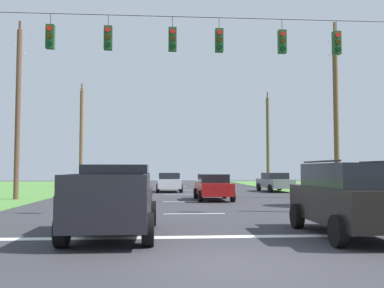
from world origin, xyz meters
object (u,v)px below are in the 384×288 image
(overhead_signal_span, at_px, (194,93))
(utility_pole_far_left, at_px, (81,136))
(distant_car_far_parked, at_px, (213,187))
(utility_pole_mid_left, at_px, (18,109))
(distant_car_crossing_white, at_px, (169,182))
(utility_pole_mid_right, at_px, (336,111))
(distant_car_oncoming, at_px, (275,182))
(pickup_truck, at_px, (115,200))
(suv_black, at_px, (350,197))
(utility_pole_far_right, at_px, (268,140))

(overhead_signal_span, height_order, utility_pole_far_left, utility_pole_far_left)
(distant_car_far_parked, height_order, utility_pole_mid_left, utility_pole_mid_left)
(distant_car_crossing_white, distance_m, utility_pole_mid_right, 14.03)
(distant_car_far_parked, xyz_separation_m, utility_pole_mid_left, (-11.65, 1.14, 4.61))
(distant_car_far_parked, height_order, utility_pole_far_left, utility_pole_far_left)
(distant_car_oncoming, height_order, distant_car_far_parked, same)
(pickup_truck, distance_m, utility_pole_far_left, 33.19)
(pickup_truck, distance_m, distant_car_far_parked, 13.60)
(distant_car_crossing_white, distance_m, utility_pole_mid_left, 13.20)
(suv_black, relative_size, utility_pole_mid_right, 0.43)
(utility_pole_far_right, bearing_deg, pickup_truck, -111.47)
(distant_car_crossing_white, height_order, utility_pole_mid_right, utility_pole_mid_right)
(overhead_signal_span, bearing_deg, utility_pole_mid_right, 44.11)
(distant_car_crossing_white, relative_size, utility_pole_mid_left, 0.40)
(overhead_signal_span, xyz_separation_m, utility_pole_mid_right, (9.75, 9.45, 0.66))
(distant_car_oncoming, distance_m, utility_pole_far_left, 20.65)
(distant_car_crossing_white, bearing_deg, overhead_signal_span, -87.83)
(pickup_truck, height_order, utility_pole_mid_left, utility_pole_mid_left)
(distant_car_oncoming, relative_size, utility_pole_mid_right, 0.40)
(utility_pole_mid_left, xyz_separation_m, utility_pole_far_left, (0.41, 18.17, -0.25))
(utility_pole_mid_left, bearing_deg, overhead_signal_span, -43.37)
(utility_pole_far_left, bearing_deg, pickup_truck, -77.90)
(suv_black, bearing_deg, utility_pole_far_right, 79.73)
(utility_pole_mid_right, relative_size, utility_pole_far_left, 1.06)
(utility_pole_far_right, relative_size, utility_pole_mid_left, 0.90)
(distant_car_crossing_white, height_order, utility_pole_far_left, utility_pole_far_left)
(utility_pole_far_right, height_order, utility_pole_far_left, utility_pole_far_left)
(utility_pole_mid_left, bearing_deg, suv_black, -47.19)
(overhead_signal_span, height_order, pickup_truck, overhead_signal_span)
(utility_pole_mid_right, xyz_separation_m, utility_pole_mid_left, (-19.66, -0.08, -0.11))
(utility_pole_mid_right, bearing_deg, distant_car_oncoming, 103.85)
(distant_car_crossing_white, bearing_deg, utility_pole_far_left, 131.61)
(utility_pole_mid_right, bearing_deg, utility_pole_mid_left, -179.76)
(suv_black, bearing_deg, overhead_signal_span, 125.00)
(distant_car_oncoming, bearing_deg, suv_black, -100.00)
(utility_pole_mid_right, distance_m, utility_pole_mid_left, 19.66)
(overhead_signal_span, relative_size, suv_black, 3.87)
(suv_black, relative_size, distant_car_far_parked, 1.12)
(distant_car_oncoming, height_order, utility_pole_mid_left, utility_pole_mid_left)
(overhead_signal_span, height_order, utility_pole_mid_right, utility_pole_mid_right)
(distant_car_oncoming, height_order, utility_pole_far_left, utility_pole_far_left)
(utility_pole_mid_right, bearing_deg, distant_car_crossing_white, 142.02)
(pickup_truck, height_order, suv_black, suv_black)
(overhead_signal_span, xyz_separation_m, distant_car_crossing_white, (-0.67, 17.58, -4.06))
(pickup_truck, height_order, utility_pole_mid_right, utility_pole_mid_right)
(distant_car_oncoming, xyz_separation_m, utility_pole_far_left, (-17.34, 10.33, 4.37))
(distant_car_crossing_white, relative_size, utility_pole_far_left, 0.41)
(suv_black, height_order, utility_pole_far_right, utility_pole_far_right)
(utility_pole_mid_left, bearing_deg, pickup_truck, -62.48)
(utility_pole_mid_left, relative_size, utility_pole_far_left, 1.02)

